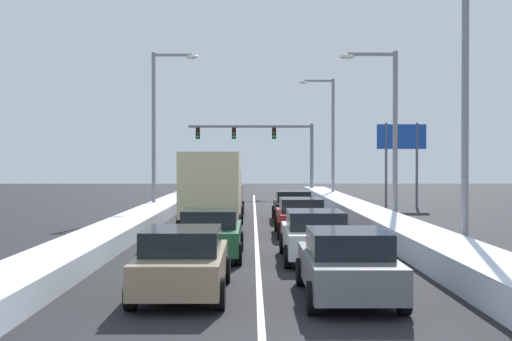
% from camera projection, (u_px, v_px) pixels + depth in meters
% --- Properties ---
extents(ground_plane, '(125.92, 125.92, 0.00)m').
position_uv_depth(ground_plane, '(256.00, 233.00, 28.23)').
color(ground_plane, black).
extents(lane_stripe_between_right_lane_and_center_lane, '(0.14, 53.27, 0.01)m').
position_uv_depth(lane_stripe_between_right_lane_and_center_lane, '(255.00, 222.00, 33.07)').
color(lane_stripe_between_right_lane_and_center_lane, silver).
rests_on(lane_stripe_between_right_lane_and_center_lane, ground).
extents(snow_bank_right_shoulder, '(1.79, 53.27, 0.76)m').
position_uv_depth(snow_bank_right_shoulder, '(364.00, 215.00, 33.09)').
color(snow_bank_right_shoulder, silver).
rests_on(snow_bank_right_shoulder, ground).
extents(snow_bank_left_shoulder, '(1.73, 53.27, 0.63)m').
position_uv_depth(snow_bank_left_shoulder, '(147.00, 216.00, 33.03)').
color(snow_bank_left_shoulder, silver).
rests_on(snow_bank_left_shoulder, ground).
extents(sedan_gray_right_lane_nearest, '(2.00, 4.50, 1.51)m').
position_uv_depth(sedan_gray_right_lane_nearest, '(347.00, 264.00, 14.65)').
color(sedan_gray_right_lane_nearest, slate).
rests_on(sedan_gray_right_lane_nearest, ground).
extents(sedan_white_right_lane_second, '(2.00, 4.50, 1.51)m').
position_uv_depth(sedan_white_right_lane_second, '(315.00, 235.00, 20.38)').
color(sedan_white_right_lane_second, silver).
rests_on(sedan_white_right_lane_second, ground).
extents(sedan_red_right_lane_third, '(2.00, 4.50, 1.51)m').
position_uv_depth(sedan_red_right_lane_third, '(301.00, 217.00, 27.27)').
color(sedan_red_right_lane_third, maroon).
rests_on(sedan_red_right_lane_third, ground).
extents(sedan_black_right_lane_fourth, '(2.00, 4.50, 1.51)m').
position_uv_depth(sedan_black_right_lane_fourth, '(293.00, 206.00, 34.01)').
color(sedan_black_right_lane_fourth, black).
rests_on(sedan_black_right_lane_fourth, ground).
extents(sedan_tan_center_lane_nearest, '(2.00, 4.50, 1.51)m').
position_uv_depth(sedan_tan_center_lane_nearest, '(183.00, 261.00, 15.04)').
color(sedan_tan_center_lane_nearest, '#937F60').
rests_on(sedan_tan_center_lane_nearest, ground).
extents(sedan_green_center_lane_second, '(2.00, 4.50, 1.51)m').
position_uv_depth(sedan_green_center_lane_second, '(211.00, 233.00, 20.93)').
color(sedan_green_center_lane_second, '#1E5633').
rests_on(sedan_green_center_lane_second, ground).
extents(box_truck_center_lane_third, '(2.53, 7.20, 3.36)m').
position_uv_depth(box_truck_center_lane_third, '(213.00, 187.00, 29.00)').
color(box_truck_center_lane_third, '#B7BABF').
rests_on(box_truck_center_lane_third, ground).
extents(suv_maroon_center_lane_fourth, '(2.16, 4.90, 1.67)m').
position_uv_depth(suv_maroon_center_lane_fourth, '(224.00, 198.00, 36.79)').
color(suv_maroon_center_lane_fourth, maroon).
rests_on(suv_maroon_center_lane_fourth, ground).
extents(traffic_light_gantry, '(10.60, 0.47, 6.20)m').
position_uv_depth(traffic_light_gantry, '(268.00, 141.00, 57.21)').
color(traffic_light_gantry, slate).
rests_on(traffic_light_gantry, ground).
extents(street_lamp_right_near, '(2.66, 0.36, 8.83)m').
position_uv_depth(street_lamp_right_near, '(454.00, 89.00, 20.93)').
color(street_lamp_right_near, gray).
rests_on(street_lamp_right_near, ground).
extents(street_lamp_right_mid, '(2.66, 0.36, 7.99)m').
position_uv_depth(street_lamp_right_mid, '(387.00, 122.00, 30.62)').
color(street_lamp_right_mid, gray).
rests_on(street_lamp_right_mid, ground).
extents(street_lamp_right_far, '(2.66, 0.36, 9.10)m').
position_uv_depth(street_lamp_right_far, '(329.00, 129.00, 49.98)').
color(street_lamp_right_far, gray).
rests_on(street_lamp_right_far, ground).
extents(street_lamp_left_mid, '(2.66, 0.36, 9.26)m').
position_uv_depth(street_lamp_left_mid, '(159.00, 119.00, 38.86)').
color(street_lamp_left_mid, gray).
rests_on(street_lamp_left_mid, ground).
extents(roadside_sign_right, '(3.20, 0.16, 5.50)m').
position_uv_depth(roadside_sign_right, '(401.00, 146.00, 43.80)').
color(roadside_sign_right, '#59595B').
rests_on(roadside_sign_right, ground).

